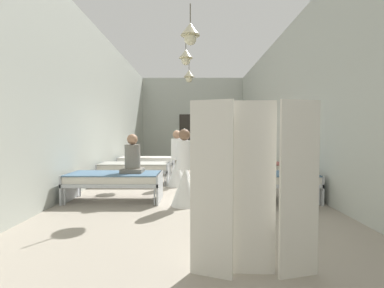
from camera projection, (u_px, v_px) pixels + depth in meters
ground_plane at (192, 185)px, 7.49m from camera, size 5.86×14.41×0.10m
room_shell at (192, 109)px, 8.62m from camera, size 5.66×14.01×4.32m
bed_left_row_0 at (115, 179)px, 5.58m from camera, size 1.90×0.84×0.57m
bed_right_row_0 at (268, 180)px, 5.56m from camera, size 1.90×0.84×0.57m
bed_left_row_1 at (135, 168)px, 7.48m from camera, size 1.90×0.84×0.57m
bed_right_row_1 at (249, 168)px, 7.46m from camera, size 1.90×0.84×0.57m
bed_left_row_2 at (147, 161)px, 9.38m from camera, size 1.90×0.84×0.57m
bed_right_row_2 at (238, 161)px, 9.36m from camera, size 1.90×0.84×0.57m
nurse_near_aisle at (177, 166)px, 7.14m from camera, size 0.52×0.52×1.49m
nurse_mid_aisle at (183, 162)px, 8.13m from camera, size 0.52×0.52×1.49m
nurse_far_aisle at (184, 178)px, 5.20m from camera, size 0.52×0.52×1.49m
patient_seated_primary at (133, 158)px, 5.65m from camera, size 0.44×0.44×0.80m
patient_seated_secondary at (228, 149)px, 9.26m from camera, size 0.44×0.44×0.80m
potted_plant at (196, 146)px, 13.12m from camera, size 0.68×0.68×1.16m
privacy_screen at (255, 189)px, 2.61m from camera, size 1.25×0.17×1.70m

